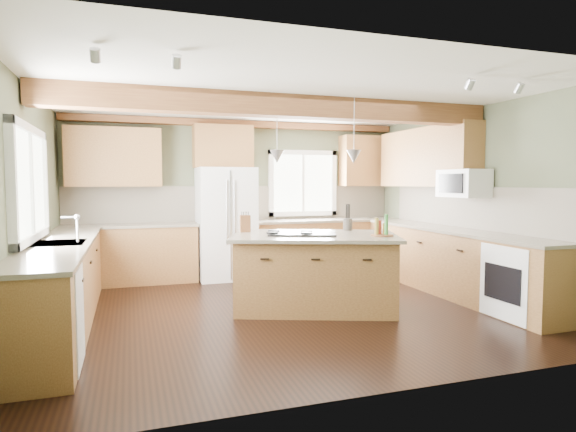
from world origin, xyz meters
name	(u,v)px	position (x,y,z in m)	size (l,w,h in m)	color
floor	(283,309)	(0.00, 0.00, 0.00)	(5.60, 5.60, 0.00)	black
ceiling	(283,96)	(0.00, 0.00, 2.60)	(5.60, 5.60, 0.00)	silver
wall_back	(239,198)	(0.00, 2.50, 1.30)	(5.60, 5.60, 0.00)	#4E563D
wall_left	(26,208)	(-2.80, 0.00, 1.30)	(5.00, 5.00, 0.00)	#4E563D
wall_right	(474,201)	(2.80, 0.00, 1.30)	(5.00, 5.00, 0.00)	#4E563D
ceiling_beam	(284,106)	(0.00, -0.04, 2.47)	(5.55, 0.26, 0.26)	#562C18
soffit_trim	(240,124)	(0.00, 2.40, 2.54)	(5.55, 0.20, 0.10)	#562C18
backsplash_back	(239,203)	(0.00, 2.48, 1.21)	(5.58, 0.03, 0.58)	brown
backsplash_right	(470,208)	(2.78, 0.05, 1.21)	(0.03, 3.70, 0.58)	brown
base_cab_back_left	(130,255)	(-1.79, 2.20, 0.44)	(2.02, 0.60, 0.88)	brown
counter_back_left	(129,226)	(-1.79, 2.20, 0.90)	(2.06, 0.64, 0.04)	#4F473A
base_cab_back_right	(326,246)	(1.49, 2.20, 0.44)	(2.62, 0.60, 0.88)	brown
counter_back_right	(326,220)	(1.49, 2.20, 0.90)	(2.66, 0.64, 0.04)	#4F473A
base_cab_left	(61,287)	(-2.50, 0.05, 0.44)	(0.60, 3.70, 0.88)	brown
counter_left	(60,244)	(-2.50, 0.05, 0.90)	(0.64, 3.74, 0.04)	#4F473A
base_cab_right	(452,263)	(2.50, 0.05, 0.44)	(0.60, 3.70, 0.88)	brown
counter_right	(453,230)	(2.50, 0.05, 0.90)	(0.64, 3.74, 0.04)	#4F473A
upper_cab_back_left	(114,157)	(-1.99, 2.33, 1.95)	(1.40, 0.35, 0.90)	brown
upper_cab_over_fridge	(223,147)	(-0.30, 2.33, 2.15)	(0.96, 0.35, 0.70)	brown
upper_cab_right	(426,158)	(2.62, 0.90, 1.95)	(0.35, 2.20, 0.90)	brown
upper_cab_back_corner	(365,161)	(2.30, 2.33, 1.95)	(0.90, 0.35, 0.90)	brown
window_left	(28,184)	(-2.78, 0.05, 1.55)	(0.04, 1.60, 1.05)	white
window_back	(302,183)	(1.15, 2.48, 1.55)	(1.10, 0.04, 1.00)	white
sink	(60,244)	(-2.50, 0.05, 0.91)	(0.50, 0.65, 0.03)	#262628
faucet	(77,230)	(-2.32, 0.05, 1.05)	(0.02, 0.02, 0.28)	#B2B2B7
dishwasher	(41,321)	(-2.49, -1.25, 0.43)	(0.60, 0.60, 0.84)	white
oven	(523,281)	(2.49, -1.25, 0.43)	(0.60, 0.72, 0.84)	white
microwave	(463,183)	(2.58, -0.05, 1.55)	(0.40, 0.70, 0.38)	white
pendant_left	(277,157)	(-0.04, 0.13, 1.88)	(0.18, 0.18, 0.16)	#B2B2B7
pendant_right	(354,156)	(0.84, -0.20, 1.88)	(0.18, 0.18, 0.16)	#B2B2B7
refrigerator	(226,223)	(-0.30, 2.12, 0.90)	(0.90, 0.74, 1.80)	white
island	(315,273)	(0.40, -0.04, 0.44)	(1.88, 1.15, 0.88)	olive
island_top	(315,236)	(0.40, -0.04, 0.90)	(2.01, 1.27, 0.04)	#4F473A
cooktop	(302,233)	(0.25, 0.02, 0.93)	(0.81, 0.54, 0.02)	black
knife_block	(245,224)	(-0.36, 0.51, 1.03)	(0.13, 0.10, 0.22)	brown
utensil_crock	(348,224)	(1.00, 0.28, 1.00)	(0.12, 0.12, 0.16)	#37322C
bottle_tray	(382,226)	(1.10, -0.45, 1.04)	(0.27, 0.27, 0.25)	#592C1A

